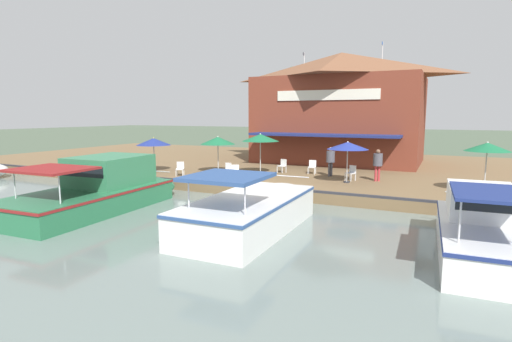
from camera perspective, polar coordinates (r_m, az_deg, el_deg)
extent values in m
plane|color=#4C5B47|center=(20.34, -0.17, -4.05)|extent=(220.00, 220.00, 0.00)
cube|color=brown|center=(30.43, 8.89, 0.46)|extent=(22.00, 56.00, 0.60)
cube|color=#2D2D33|center=(20.30, -0.05, -2.21)|extent=(0.20, 50.40, 0.10)
cube|color=brown|center=(32.18, 11.89, 7.10)|extent=(7.96, 12.03, 6.46)
pyramid|color=brown|center=(32.40, 12.11, 14.54)|extent=(8.36, 12.63, 1.93)
cube|color=navy|center=(27.49, 9.38, 5.09)|extent=(1.80, 10.23, 0.16)
cube|color=silver|center=(28.32, 10.01, 10.65)|extent=(0.08, 7.22, 0.70)
cylinder|color=silver|center=(31.85, 17.57, 14.99)|extent=(0.06, 0.06, 2.50)
cube|color=#2D5193|center=(31.83, 17.61, 17.00)|extent=(0.36, 0.03, 0.24)
cylinder|color=silver|center=(33.25, 6.90, 14.67)|extent=(0.06, 0.06, 2.14)
cube|color=#4C4C56|center=(33.20, 6.83, 16.28)|extent=(0.36, 0.03, 0.24)
cylinder|color=#B7B7B7|center=(22.15, 12.89, 1.03)|extent=(0.06, 0.06, 2.07)
cylinder|color=#2D2D33|center=(22.30, 12.81, -1.54)|extent=(0.36, 0.36, 0.06)
cone|color=navy|center=(22.06, 12.97, 3.55)|extent=(2.21, 2.21, 0.40)
cone|color=white|center=(22.06, 12.97, 3.60)|extent=(1.37, 1.37, 0.32)
sphere|color=white|center=(22.05, 12.99, 4.07)|extent=(0.08, 0.08, 0.08)
cylinder|color=#B7B7B7|center=(24.67, 0.63, 2.23)|extent=(0.06, 0.06, 2.33)
cylinder|color=#2D2D33|center=(24.81, 0.62, -0.38)|extent=(0.36, 0.36, 0.06)
cone|color=#19663D|center=(24.59, 0.63, 4.79)|extent=(2.28, 2.28, 0.44)
cone|color=silver|center=(24.58, 0.63, 4.83)|extent=(1.42, 1.42, 0.35)
sphere|color=silver|center=(24.57, 0.63, 5.30)|extent=(0.08, 0.08, 0.08)
cylinder|color=#B7B7B7|center=(21.62, 29.96, 0.21)|extent=(0.06, 0.06, 2.24)
cylinder|color=#2D2D33|center=(21.78, 29.76, -2.63)|extent=(0.36, 0.36, 0.06)
cone|color=#19663D|center=(21.52, 30.16, 3.00)|extent=(2.01, 2.01, 0.41)
cone|color=silver|center=(21.52, 30.16, 3.05)|extent=(1.25, 1.25, 0.33)
sphere|color=silver|center=(21.51, 30.20, 3.54)|extent=(0.08, 0.08, 0.08)
cylinder|color=#B7B7B7|center=(25.44, -5.44, 2.14)|extent=(0.06, 0.06, 2.12)
cylinder|color=#2D2D33|center=(25.57, -5.41, -0.16)|extent=(0.36, 0.36, 0.06)
cone|color=#19663D|center=(25.36, -5.47, 4.36)|extent=(2.18, 2.18, 0.47)
cone|color=silver|center=(25.36, -5.47, 4.41)|extent=(1.35, 1.35, 0.38)
sphere|color=silver|center=(25.35, -5.48, 4.90)|extent=(0.08, 0.08, 0.08)
cylinder|color=#B7B7B7|center=(26.70, -14.35, 2.08)|extent=(0.06, 0.06, 2.01)
cylinder|color=#2D2D33|center=(26.82, -14.28, 0.00)|extent=(0.36, 0.36, 0.06)
cone|color=navy|center=(26.62, -14.42, 4.08)|extent=(2.20, 2.20, 0.46)
cone|color=yellow|center=(26.62, -14.42, 4.13)|extent=(1.36, 1.36, 0.37)
sphere|color=yellow|center=(26.61, -14.44, 4.57)|extent=(0.08, 0.08, 0.08)
cube|color=white|center=(25.17, 3.75, 0.15)|extent=(0.05, 0.05, 0.42)
cube|color=white|center=(25.42, 3.04, 0.23)|extent=(0.05, 0.05, 0.42)
cube|color=white|center=(25.49, 4.31, 0.24)|extent=(0.05, 0.05, 0.42)
cube|color=white|center=(25.73, 3.60, 0.32)|extent=(0.05, 0.05, 0.42)
cube|color=white|center=(25.42, 3.68, 0.71)|extent=(0.55, 0.55, 0.05)
cube|color=white|center=(25.55, 3.96, 1.25)|extent=(0.16, 0.43, 0.40)
cube|color=white|center=(22.67, 13.40, -0.93)|extent=(0.05, 0.05, 0.42)
cube|color=white|center=(22.91, 12.61, -0.82)|extent=(0.05, 0.05, 0.42)
cube|color=white|center=(22.98, 14.02, -0.83)|extent=(0.05, 0.05, 0.42)
cube|color=white|center=(23.22, 13.23, -0.72)|extent=(0.05, 0.05, 0.42)
cube|color=white|center=(22.91, 13.33, -0.30)|extent=(0.59, 0.59, 0.05)
cube|color=white|center=(23.04, 13.66, 0.30)|extent=(0.23, 0.41, 0.40)
cube|color=white|center=(24.18, -10.42, -0.30)|extent=(0.05, 0.05, 0.42)
cube|color=white|center=(24.26, -11.35, -0.29)|extent=(0.05, 0.05, 0.42)
cube|color=white|center=(24.57, -10.26, -0.16)|extent=(0.05, 0.05, 0.42)
cube|color=white|center=(24.64, -11.17, -0.16)|extent=(0.05, 0.05, 0.42)
cube|color=white|center=(24.38, -10.81, 0.27)|extent=(0.59, 0.59, 0.05)
cube|color=white|center=(24.55, -10.74, 0.85)|extent=(0.23, 0.41, 0.40)
cube|color=white|center=(22.36, -2.52, -0.84)|extent=(0.05, 0.05, 0.42)
cube|color=white|center=(22.37, -3.54, -0.85)|extent=(0.05, 0.05, 0.42)
cube|color=white|center=(22.75, -2.49, -0.69)|extent=(0.05, 0.05, 0.42)
cube|color=white|center=(22.76, -3.49, -0.69)|extent=(0.05, 0.05, 0.42)
cube|color=white|center=(22.53, -3.01, -0.23)|extent=(0.59, 0.59, 0.05)
cube|color=white|center=(22.69, -3.00, 0.40)|extent=(0.23, 0.41, 0.40)
cube|color=white|center=(24.88, 8.36, -0.01)|extent=(0.04, 0.04, 0.42)
cube|color=white|center=(24.96, 7.46, 0.03)|extent=(0.04, 0.04, 0.42)
cube|color=white|center=(25.27, 8.52, 0.11)|extent=(0.04, 0.04, 0.42)
cube|color=white|center=(25.34, 7.63, 0.15)|extent=(0.04, 0.04, 0.42)
cube|color=white|center=(25.09, 8.00, 0.55)|extent=(0.49, 0.49, 0.05)
cube|color=white|center=(25.25, 8.09, 1.11)|extent=(0.10, 0.44, 0.40)
cube|color=white|center=(23.26, -4.20, -0.51)|extent=(0.05, 0.05, 0.42)
cube|color=white|center=(23.52, -4.95, -0.43)|extent=(0.05, 0.05, 0.42)
cube|color=white|center=(23.57, -3.58, -0.39)|extent=(0.05, 0.05, 0.42)
cube|color=white|center=(23.82, -4.33, -0.31)|extent=(0.05, 0.05, 0.42)
cube|color=white|center=(23.51, -4.27, 0.10)|extent=(0.51, 0.51, 0.05)
cube|color=white|center=(23.63, -3.97, 0.70)|extent=(0.12, 0.44, 0.40)
cylinder|color=#4C4C56|center=(24.23, 10.41, 0.23)|extent=(0.13, 0.13, 0.85)
cylinder|color=#4C4C56|center=(24.34, 10.72, 0.26)|extent=(0.13, 0.13, 0.85)
cylinder|color=#4C4C56|center=(24.20, 10.61, 2.03)|extent=(0.50, 0.50, 0.67)
sphere|color=#DBB28E|center=(24.16, 10.64, 3.09)|extent=(0.23, 0.23, 0.23)
cylinder|color=#B23338|center=(23.14, 17.13, -0.35)|extent=(0.13, 0.13, 0.86)
cylinder|color=#B23338|center=(23.08, 16.73, -0.35)|extent=(0.13, 0.13, 0.86)
cylinder|color=#4C4C56|center=(23.02, 17.01, 1.55)|extent=(0.50, 0.50, 0.68)
sphere|color=brown|center=(22.97, 17.06, 2.69)|extent=(0.23, 0.23, 0.23)
cube|color=white|center=(13.61, 29.76, -8.68)|extent=(6.19, 2.65, 1.03)
ellipsoid|color=white|center=(16.55, 28.59, -5.77)|extent=(2.25, 2.36, 1.03)
cube|color=navy|center=(13.50, 29.89, -6.91)|extent=(6.26, 2.69, 0.10)
cube|color=white|center=(14.43, 29.56, -3.77)|extent=(2.82, 2.03, 0.93)
cube|color=black|center=(13.09, 30.22, -4.41)|extent=(0.13, 1.67, 0.33)
cube|color=navy|center=(11.86, 31.09, -2.72)|extent=(2.73, 2.14, 0.08)
cylinder|color=silver|center=(11.11, 27.12, -6.21)|extent=(0.05, 0.05, 1.18)
cylinder|color=silver|center=(16.63, 28.70, -2.85)|extent=(0.12, 1.91, 0.04)
cube|color=#287047|center=(18.84, -22.75, -3.91)|extent=(7.73, 3.75, 0.97)
ellipsoid|color=#287047|center=(21.59, -15.58, -2.12)|extent=(2.83, 3.34, 0.97)
cube|color=maroon|center=(18.76, -22.81, -2.71)|extent=(7.82, 3.79, 0.10)
cube|color=#337A51|center=(19.59, -20.15, 0.08)|extent=(3.42, 2.86, 1.33)
cube|color=black|center=(18.42, -23.61, -0.05)|extent=(0.18, 2.36, 0.47)
cube|color=maroon|center=(17.40, -27.21, 0.23)|extent=(2.47, 2.98, 0.09)
cylinder|color=silver|center=(16.14, -26.27, -2.26)|extent=(0.05, 0.05, 1.12)
cylinder|color=silver|center=(17.98, -31.22, -1.62)|extent=(0.05, 0.05, 1.12)
cylinder|color=silver|center=(21.72, -15.15, 0.05)|extent=(0.17, 2.70, 0.04)
cube|color=white|center=(14.50, -1.07, -6.21)|extent=(6.63, 2.94, 1.23)
ellipsoid|color=white|center=(17.44, 3.67, -3.78)|extent=(2.37, 2.73, 1.23)
cube|color=#2D4C84|center=(14.37, -1.07, -4.15)|extent=(6.71, 2.98, 0.10)
cube|color=#2D4C84|center=(12.83, -4.11, -0.84)|extent=(2.52, 2.45, 0.12)
cylinder|color=silver|center=(11.81, -1.59, -4.00)|extent=(0.05, 0.05, 0.98)
cylinder|color=silver|center=(12.80, -9.61, -3.17)|extent=(0.05, 0.05, 0.98)
cylinder|color=silver|center=(17.53, 4.02, -0.69)|extent=(0.07, 2.27, 0.04)
cylinder|color=#473323|center=(24.67, -15.94, 0.14)|extent=(0.18, 0.18, 0.81)
cylinder|color=#2D2D33|center=(24.62, -15.97, 1.12)|extent=(0.22, 0.22, 0.04)
cylinder|color=brown|center=(38.44, 5.83, 5.25)|extent=(0.33, 0.33, 3.64)
sphere|color=#2D6028|center=(38.45, 5.91, 10.85)|extent=(5.16, 5.16, 5.16)
sphere|color=#2D6028|center=(37.73, 4.24, 10.14)|extent=(3.61, 3.61, 3.61)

